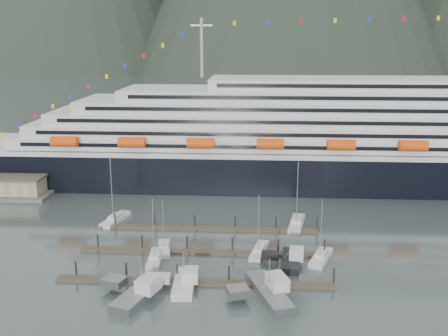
{
  "coord_description": "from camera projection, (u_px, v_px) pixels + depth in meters",
  "views": [
    {
      "loc": [
        5.38,
        -92.13,
        41.38
      ],
      "look_at": [
        -1.78,
        22.0,
        12.57
      ],
      "focal_mm": 42.0,
      "sensor_mm": 36.0,
      "label": 1
    }
  ],
  "objects": [
    {
      "name": "trawler_a",
      "position": [
        141.0,
        291.0,
        85.7
      ],
      "size": [
        11.09,
        14.18,
        7.54
      ],
      "rotation": [
        0.0,
        0.0,
        1.24
      ],
      "color": "gray",
      "rests_on": "ground"
    },
    {
      "name": "dock_near",
      "position": [
        194.0,
        282.0,
        90.2
      ],
      "size": [
        48.18,
        2.28,
        3.2
      ],
      "color": "#483D2E",
      "rests_on": "ground"
    },
    {
      "name": "sailboat_h",
      "position": [
        321.0,
        258.0,
        99.57
      ],
      "size": [
        5.65,
        9.49,
        12.81
      ],
      "rotation": [
        0.0,
        0.0,
        1.22
      ],
      "color": "silver",
      "rests_on": "ground"
    },
    {
      "name": "sailboat_b",
      "position": [
        155.0,
        259.0,
        99.31
      ],
      "size": [
        2.96,
        9.29,
        13.03
      ],
      "rotation": [
        0.0,
        0.0,
        1.63
      ],
      "color": "silver",
      "rests_on": "ground"
    },
    {
      "name": "ground",
      "position": [
        226.0,
        260.0,
        99.6
      ],
      "size": [
        1600.0,
        1600.0,
        0.0
      ],
      "primitive_type": "plane",
      "color": "#475454",
      "rests_on": "ground"
    },
    {
      "name": "sailboat_c",
      "position": [
        164.0,
        249.0,
        103.94
      ],
      "size": [
        3.7,
        8.7,
        11.12
      ],
      "rotation": [
        0.0,
        0.0,
        1.74
      ],
      "color": "silver",
      "rests_on": "ground"
    },
    {
      "name": "sailboat_d",
      "position": [
        259.0,
        251.0,
        102.79
      ],
      "size": [
        4.1,
        9.95,
        12.64
      ],
      "rotation": [
        0.0,
        0.0,
        1.38
      ],
      "color": "silver",
      "rests_on": "ground"
    },
    {
      "name": "sailboat_g",
      "position": [
        297.0,
        223.0,
        117.95
      ],
      "size": [
        4.68,
        11.55,
        15.41
      ],
      "rotation": [
        0.0,
        0.0,
        1.4
      ],
      "color": "silver",
      "rests_on": "ground"
    },
    {
      "name": "trawler_c",
      "position": [
        268.0,
        291.0,
        85.71
      ],
      "size": [
        11.22,
        14.5,
        7.2
      ],
      "rotation": [
        0.0,
        0.0,
        1.91
      ],
      "color": "gray",
      "rests_on": "ground"
    },
    {
      "name": "dock_mid",
      "position": [
        202.0,
        252.0,
        102.78
      ],
      "size": [
        48.18,
        2.28,
        3.2
      ],
      "color": "#483D2E",
      "rests_on": "ground"
    },
    {
      "name": "trawler_b",
      "position": [
        183.0,
        282.0,
        88.81
      ],
      "size": [
        8.16,
        10.71,
        6.84
      ],
      "rotation": [
        0.0,
        0.0,
        1.62
      ],
      "color": "silver",
      "rests_on": "ground"
    },
    {
      "name": "sailboat_e",
      "position": [
        116.0,
        220.0,
        120.46
      ],
      "size": [
        5.05,
        10.76,
        15.89
      ],
      "rotation": [
        0.0,
        0.0,
        1.34
      ],
      "color": "silver",
      "rests_on": "ground"
    },
    {
      "name": "cruise_ship",
      "position": [
        343.0,
        143.0,
        148.01
      ],
      "size": [
        210.0,
        30.4,
        50.3
      ],
      "color": "black",
      "rests_on": "ground"
    },
    {
      "name": "trawler_e",
      "position": [
        290.0,
        260.0,
        97.78
      ],
      "size": [
        8.05,
        10.55,
        6.65
      ],
      "rotation": [
        0.0,
        0.0,
        1.47
      ],
      "color": "black",
      "rests_on": "ground"
    },
    {
      "name": "dock_far",
      "position": [
        208.0,
        228.0,
        115.36
      ],
      "size": [
        48.18,
        2.28,
        3.2
      ],
      "color": "#483D2E",
      "rests_on": "ground"
    }
  ]
}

